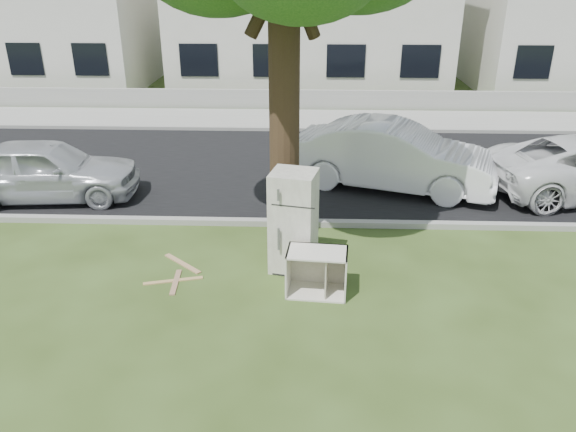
{
  "coord_description": "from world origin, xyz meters",
  "views": [
    {
      "loc": [
        0.03,
        -7.94,
        4.89
      ],
      "look_at": [
        -0.29,
        0.6,
        1.04
      ],
      "focal_mm": 35.0,
      "sensor_mm": 36.0,
      "label": 1
    }
  ],
  "objects_px": {
    "car_left": "(46,170)",
    "car_center": "(393,156)",
    "fridge": "(294,222)",
    "cabinet": "(317,272)"
  },
  "relations": [
    {
      "from": "car_center",
      "to": "cabinet",
      "type": "bearing_deg",
      "value": 177.6
    },
    {
      "from": "car_center",
      "to": "car_left",
      "type": "distance_m",
      "value": 7.91
    },
    {
      "from": "car_center",
      "to": "car_left",
      "type": "xyz_separation_m",
      "value": [
        -7.85,
        -1.0,
        -0.09
      ]
    },
    {
      "from": "cabinet",
      "to": "car_center",
      "type": "distance_m",
      "value": 5.14
    },
    {
      "from": "fridge",
      "to": "cabinet",
      "type": "distance_m",
      "value": 1.04
    },
    {
      "from": "car_center",
      "to": "car_left",
      "type": "relative_size",
      "value": 1.17
    },
    {
      "from": "cabinet",
      "to": "car_center",
      "type": "relative_size",
      "value": 0.2
    },
    {
      "from": "fridge",
      "to": "car_center",
      "type": "relative_size",
      "value": 0.38
    },
    {
      "from": "fridge",
      "to": "car_center",
      "type": "xyz_separation_m",
      "value": [
        2.22,
        3.98,
        -0.11
      ]
    },
    {
      "from": "car_left",
      "to": "car_center",
      "type": "bearing_deg",
      "value": -87.8
    }
  ]
}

